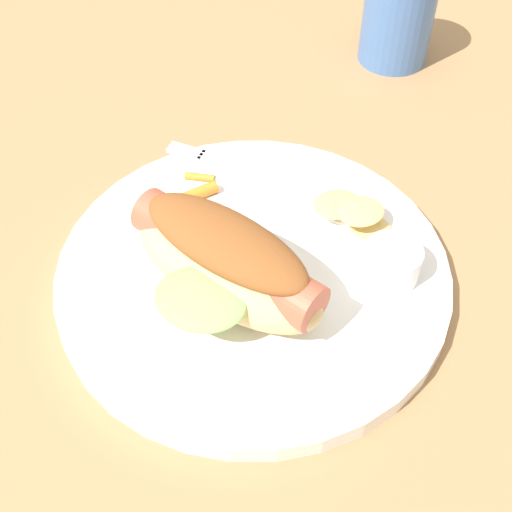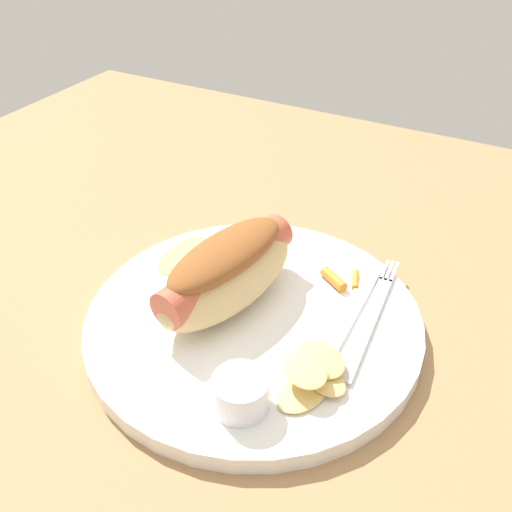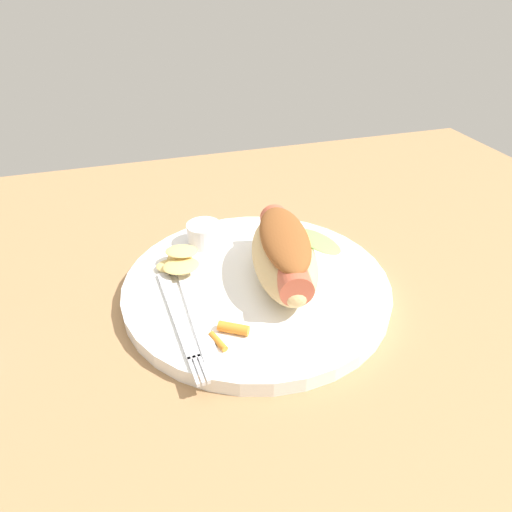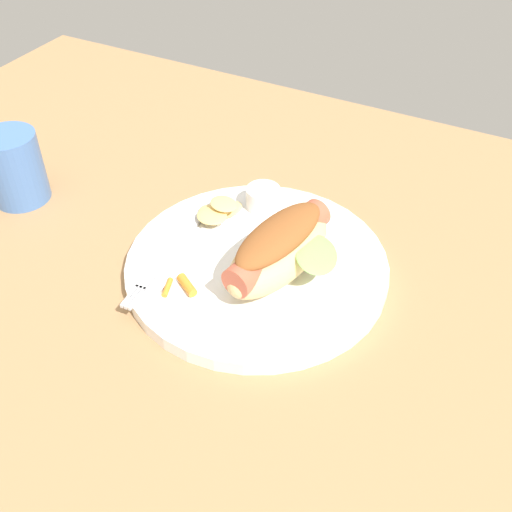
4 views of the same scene
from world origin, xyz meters
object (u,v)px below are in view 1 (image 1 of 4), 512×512
Objects in this scene: plate at (253,273)px; knife at (268,192)px; chips_pile at (355,214)px; carrot_garnish at (200,189)px; sauce_ramekin at (390,265)px; drinking_cup at (398,18)px; fork at (263,174)px; hot_dog at (226,260)px.

knife is at bearing 19.10° from plate.
chips_pile reaches higher than carrot_garnish.
sauce_ramekin reaches higher than knife.
knife is (3.70, 11.55, -1.15)cm from sauce_ramekin.
drinking_cup is (32.85, 1.37, 3.69)cm from plate.
sauce_ramekin is at bearing 161.15° from knife.
fork is 1.86× the size of drinking_cup.
plate is 1.77× the size of hot_dog.
drinking_cup is (25.31, 6.16, 1.91)cm from chips_pile.
knife is at bearing -68.54° from hot_dog.
plate is 3.66× the size of chips_pile.
carrot_garnish reaches higher than plate.
drinking_cup is (23.87, -2.55, 2.69)cm from fork.
drinking_cup reaches higher than chips_pile.
hot_dog reaches higher than knife.
sauce_ramekin is 14.07cm from fork.
drinking_cup is at bearing 13.68° from chips_pile.
carrot_garnish is at bearing 102.55° from chips_pile.
drinking_cup is at bearing 19.56° from sauce_ramekin.
plate is 7.02× the size of sauce_ramekin.
sauce_ramekin is 1.05× the size of carrot_garnish.
carrot_garnish is (-2.45, 4.88, 0.27)cm from knife.
knife is at bearing 92.04° from chips_pile.
hot_dog is at bearing 153.11° from chips_pile.
chips_pile is 2.02× the size of carrot_garnish.
knife is (7.28, 2.52, 0.98)cm from plate.
hot_dog is at bearing 101.68° from fork.
sauce_ramekin is (6.50, -9.54, -1.99)cm from hot_dog.
drinking_cup is (35.77, 0.86, -0.43)cm from hot_dog.
plate is at bearing -123.11° from carrot_garnish.
carrot_garnish is at bearing 56.89° from plate.
sauce_ramekin is 0.45× the size of drinking_cup.
drinking_cup reaches higher than hot_dog.
sauce_ramekin is at bearing 153.07° from fork.
fork is at bearing 23.55° from plate.
chips_pile is at bearing -106.61° from hot_dog.
hot_dog is at bearing -178.63° from drinking_cup.
carrot_garnish reaches higher than fork.
drinking_cup reaches higher than sauce_ramekin.
chips_pile is (3.96, 4.24, -0.35)cm from sauce_ramekin.
hot_dog is 3.96× the size of sauce_ramekin.
chips_pile reaches higher than fork.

